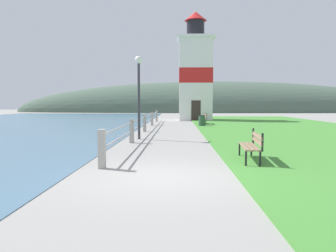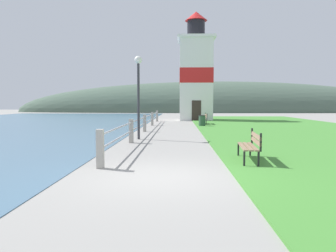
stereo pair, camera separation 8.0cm
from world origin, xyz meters
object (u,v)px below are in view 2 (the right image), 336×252
object	(u,v)px
lighthouse	(196,74)
trash_bin	(202,121)
park_bench_midway	(204,118)
park_bench_near	(251,144)
lamp_post	(138,82)

from	to	relation	value
lighthouse	trash_bin	xyz separation A→B (m)	(0.02, -9.24, -4.29)
park_bench_midway	trash_bin	bearing A→B (deg)	82.20
park_bench_near	trash_bin	bearing A→B (deg)	-83.47
lighthouse	trash_bin	world-z (taller)	lighthouse
park_bench_midway	lamp_post	distance (m)	11.78
park_bench_near	trash_bin	distance (m)	14.75
park_bench_near	park_bench_midway	xyz separation A→B (m)	(-0.05, 16.94, 0.00)
park_bench_near	lighthouse	distance (m)	24.35
park_bench_midway	lighthouse	distance (m)	8.20
lamp_post	park_bench_near	bearing A→B (deg)	-56.46
park_bench_midway	lamp_post	bearing A→B (deg)	70.66
park_bench_midway	trash_bin	xyz separation A→B (m)	(-0.33, -2.19, -0.12)
trash_bin	lamp_post	bearing A→B (deg)	-112.80
lighthouse	lamp_post	world-z (taller)	lighthouse
park_bench_near	park_bench_midway	size ratio (longest dim) A/B	0.92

